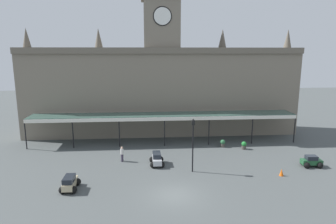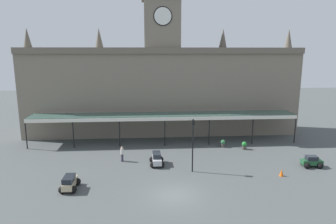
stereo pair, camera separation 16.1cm
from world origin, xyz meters
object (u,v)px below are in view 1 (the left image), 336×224
Objects in this scene: car_beige_estate at (70,183)px; planter_by_canopy at (244,145)px; traffic_cone at (282,172)px; planter_forecourt_centre at (223,143)px; car_silver_estate at (157,160)px; car_green_sedan at (311,162)px; pedestrian_crossing_forecourt at (122,153)px; victorian_lamppost at (193,140)px.

planter_by_canopy is at bearing 26.90° from car_beige_estate.
planter_forecourt_centre reaches higher than traffic_cone.
traffic_cone is 8.09m from planter_by_canopy.
car_beige_estate is at bearing -146.37° from car_silver_estate.
planter_by_canopy is at bearing 21.54° from car_silver_estate.
car_silver_estate is at bearing 33.63° from car_beige_estate.
car_green_sedan is (15.98, -1.74, -0.06)m from car_silver_estate.
pedestrian_crossing_forecourt reaches higher than car_silver_estate.
pedestrian_crossing_forecourt is 1.74× the size of planter_by_canopy.
car_green_sedan is 4.59m from traffic_cone.
planter_by_canopy is (10.84, 4.28, -0.07)m from car_silver_estate.
car_beige_estate is 23.96m from car_green_sedan.
car_green_sedan is 2.20× the size of planter_forecourt_centre.
traffic_cone is (19.60, 1.40, -0.21)m from car_beige_estate.
pedestrian_crossing_forecourt is 14.87m from planter_by_canopy.
car_silver_estate is 2.37× the size of planter_by_canopy.
planter_forecourt_centre is (16.19, 10.42, -0.07)m from car_beige_estate.
car_silver_estate is 12.44m from traffic_cone.
car_beige_estate is 20.83m from planter_by_canopy.
victorian_lamppost is (11.20, 3.05, 2.76)m from car_beige_estate.
traffic_cone is (8.40, -1.66, -2.97)m from victorian_lamppost.
victorian_lamppost is 10.15m from planter_by_canopy.
traffic_cone is at bearing -17.91° from pedestrian_crossing_forecourt.
car_green_sedan is 19.94m from pedestrian_crossing_forecourt.
car_silver_estate is 4.90m from victorian_lamppost.
car_beige_estate is 3.21× the size of traffic_cone.
planter_by_canopy reaches higher than traffic_cone.
car_green_sedan is at bearing 1.64° from victorian_lamppost.
car_beige_estate is at bearing -171.82° from car_green_sedan.
victorian_lamppost is (-12.52, -0.36, 2.82)m from car_green_sedan.
car_beige_estate is 11.93m from victorian_lamppost.
victorian_lamppost is at bearing -25.21° from pedestrian_crossing_forecourt.
pedestrian_crossing_forecourt is at bearing 160.95° from car_silver_estate.
car_green_sedan reaches higher than planter_forecourt_centre.
car_beige_estate is 1.07× the size of car_green_sedan.
pedestrian_crossing_forecourt is at bearing 58.01° from car_beige_estate.
planter_by_canopy is (14.56, 2.99, -0.42)m from pedestrian_crossing_forecourt.
victorian_lamppost reaches higher than traffic_cone.
car_silver_estate is 1.36× the size of pedestrian_crossing_forecourt.
car_silver_estate is at bearing -148.03° from planter_forecourt_centre.
car_green_sedan is at bearing -8.72° from pedestrian_crossing_forecourt.
planter_forecourt_centre is at bearing 31.97° from car_silver_estate.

